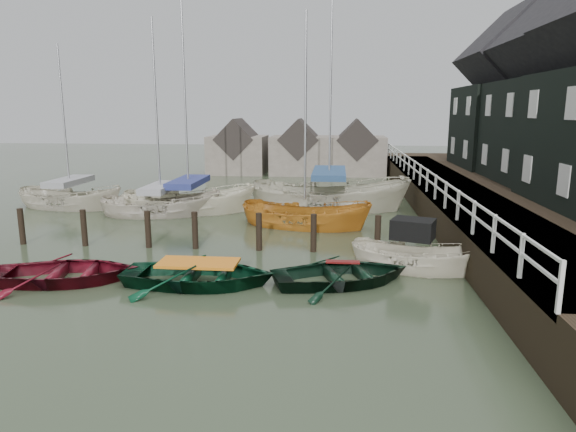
# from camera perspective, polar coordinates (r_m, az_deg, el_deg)

# --- Properties ---
(ground) EXTENTS (120.00, 120.00, 0.00)m
(ground) POSITION_cam_1_polar(r_m,az_deg,el_deg) (16.42, -8.97, -6.47)
(ground) COLOR #2B3522
(ground) RESTS_ON ground
(pier) EXTENTS (3.04, 32.00, 2.70)m
(pier) POSITION_cam_1_polar(r_m,az_deg,el_deg) (26.05, 17.53, 1.52)
(pier) COLOR black
(pier) RESTS_ON ground
(land_strip) EXTENTS (14.00, 38.00, 1.50)m
(land_strip) POSITION_cam_1_polar(r_m,az_deg,el_deg) (27.86, 28.61, -0.23)
(land_strip) COLOR black
(land_strip) RESTS_ON ground
(mooring_pilings) EXTENTS (13.72, 0.22, 1.80)m
(mooring_pilings) POSITION_cam_1_polar(r_m,az_deg,el_deg) (19.35, -10.03, -2.16)
(mooring_pilings) COLOR black
(mooring_pilings) RESTS_ON ground
(far_sheds) EXTENTS (14.00, 4.08, 4.39)m
(far_sheds) POSITION_cam_1_polar(r_m,az_deg,el_deg) (41.34, 1.06, 7.28)
(far_sheds) COLOR #665B51
(far_sheds) RESTS_ON ground
(rowboat_red) EXTENTS (4.82, 3.84, 0.89)m
(rowboat_red) POSITION_cam_1_polar(r_m,az_deg,el_deg) (16.98, -23.45, -6.71)
(rowboat_red) COLOR #520B16
(rowboat_red) RESTS_ON ground
(rowboat_green) EXTENTS (4.49, 3.21, 0.93)m
(rowboat_green) POSITION_cam_1_polar(r_m,az_deg,el_deg) (15.55, -9.84, -7.54)
(rowboat_green) COLOR #08311C
(rowboat_green) RESTS_ON ground
(rowboat_dkgreen) EXTENTS (4.93, 4.19, 0.87)m
(rowboat_dkgreen) POSITION_cam_1_polar(r_m,az_deg,el_deg) (15.54, 6.05, -7.45)
(rowboat_dkgreen) COLOR black
(rowboat_dkgreen) RESTS_ON ground
(motorboat) EXTENTS (4.36, 2.83, 2.44)m
(motorboat) POSITION_cam_1_polar(r_m,az_deg,el_deg) (17.10, 13.60, -5.55)
(motorboat) COLOR beige
(motorboat) RESTS_ON ground
(sailboat_a) EXTENTS (6.13, 3.22, 10.37)m
(sailboat_a) POSITION_cam_1_polar(r_m,az_deg,el_deg) (25.98, -13.88, 0.25)
(sailboat_a) COLOR beige
(sailboat_a) RESTS_ON ground
(sailboat_b) EXTENTS (7.00, 3.59, 11.93)m
(sailboat_b) POSITION_cam_1_polar(r_m,az_deg,el_deg) (26.39, -10.90, 0.56)
(sailboat_b) COLOR silver
(sailboat_b) RESTS_ON ground
(sailboat_c) EXTENTS (6.34, 3.62, 10.24)m
(sailboat_c) POSITION_cam_1_polar(r_m,az_deg,el_deg) (22.81, 1.87, -1.11)
(sailboat_c) COLOR #BB7423
(sailboat_c) RESTS_ON ground
(sailboat_d) EXTENTS (8.49, 3.67, 13.66)m
(sailboat_d) POSITION_cam_1_polar(r_m,az_deg,el_deg) (26.86, 4.54, 0.92)
(sailboat_d) COLOR beige
(sailboat_d) RESTS_ON ground
(sailboat_e) EXTENTS (6.34, 3.22, 9.47)m
(sailboat_e) POSITION_cam_1_polar(r_m,az_deg,el_deg) (29.41, -22.93, 0.97)
(sailboat_e) COLOR beige
(sailboat_e) RESTS_ON ground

